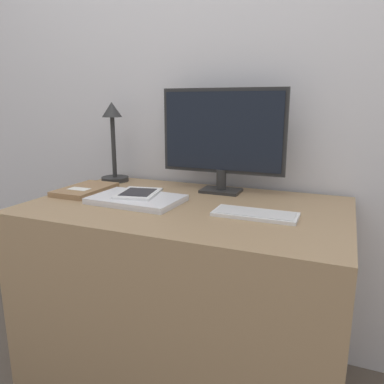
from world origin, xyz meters
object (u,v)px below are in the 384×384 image
object	(u,v)px
laptop	(137,199)
ereader	(138,193)
desk_lamp	(113,137)
monitor	(222,136)
notebook	(85,190)
keyboard	(255,214)

from	to	relation	value
laptop	ereader	bearing A→B (deg)	108.45
desk_lamp	ereader	bearing A→B (deg)	-43.20
ereader	laptop	bearing A→B (deg)	-71.55
monitor	desk_lamp	distance (m)	0.53
ereader	notebook	bearing A→B (deg)	173.69
monitor	desk_lamp	world-z (taller)	monitor
keyboard	desk_lamp	bearing A→B (deg)	157.96
keyboard	desk_lamp	xyz separation A→B (m)	(-0.74, 0.30, 0.20)
keyboard	laptop	size ratio (longest dim) A/B	0.81
keyboard	laptop	world-z (taller)	laptop
ereader	notebook	xyz separation A→B (m)	(-0.27, 0.03, -0.02)
notebook	ereader	bearing A→B (deg)	-6.31
keyboard	notebook	distance (m)	0.73
laptop	ereader	distance (m)	0.04
monitor	ereader	size ratio (longest dim) A/B	2.49
keyboard	notebook	size ratio (longest dim) A/B	1.04
keyboard	ereader	xyz separation A→B (m)	(-0.46, 0.03, 0.02)
desk_lamp	keyboard	bearing A→B (deg)	-22.04
keyboard	desk_lamp	size ratio (longest dim) A/B	0.75
keyboard	notebook	xyz separation A→B (m)	(-0.73, 0.06, 0.00)
ereader	notebook	size ratio (longest dim) A/B	0.79
keyboard	notebook	world-z (taller)	notebook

